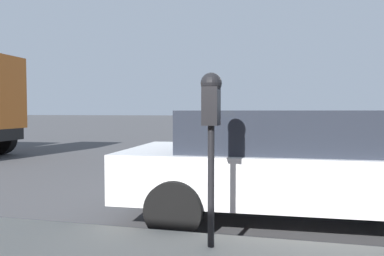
# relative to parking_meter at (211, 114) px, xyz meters

# --- Properties ---
(ground_plane) EXTENTS (220.00, 220.00, 0.00)m
(ground_plane) POSITION_rel_parking_meter_xyz_m (2.55, -0.72, -1.37)
(ground_plane) COLOR #424244
(parking_meter) EXTENTS (0.21, 0.19, 1.56)m
(parking_meter) POSITION_rel_parking_meter_xyz_m (0.00, 0.00, 0.00)
(parking_meter) COLOR black
(parking_meter) RESTS_ON sidewalk
(car_white) EXTENTS (2.25, 4.30, 1.40)m
(car_white) POSITION_rel_parking_meter_xyz_m (1.60, -0.71, -0.62)
(car_white) COLOR silver
(car_white) RESTS_ON ground_plane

